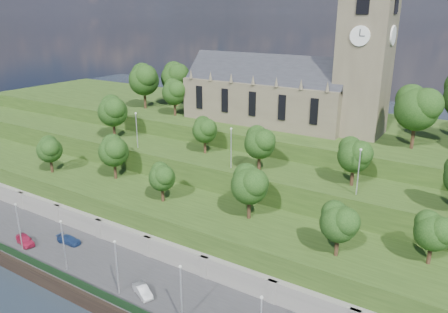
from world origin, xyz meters
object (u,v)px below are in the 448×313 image
Objects in this scene: church at (291,85)px; car_right at (69,240)px; car_middle at (143,291)px; car_left at (25,240)px.

church is 47.16m from car_right.
church reaches higher than car_right.
car_left is at bearing 114.58° from car_middle.
church reaches higher than car_left.
car_middle reaches higher than car_right.
car_left is at bearing -119.20° from church.
church is 46.63m from car_middle.
car_middle is (23.68, 0.21, -0.09)m from car_left.
church is 52.43m from car_left.
car_middle is 18.67m from car_right.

